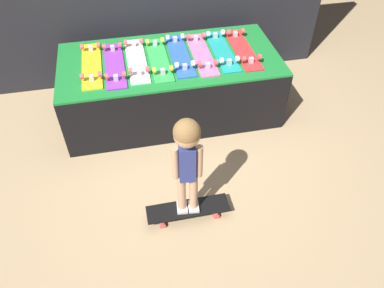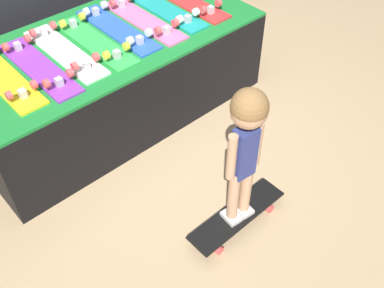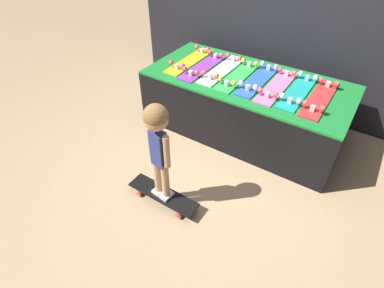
# 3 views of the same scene
# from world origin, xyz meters

# --- Properties ---
(ground_plane) EXTENTS (16.00, 16.00, 0.00)m
(ground_plane) POSITION_xyz_m (0.00, 0.00, 0.00)
(ground_plane) COLOR tan
(back_wall) EXTENTS (3.71, 0.10, 2.30)m
(back_wall) POSITION_xyz_m (0.00, 1.36, 1.15)
(back_wall) COLOR black
(back_wall) RESTS_ON ground_plane
(display_rack) EXTENTS (2.10, 1.01, 0.63)m
(display_rack) POSITION_xyz_m (0.00, 0.64, 0.32)
(display_rack) COLOR black
(display_rack) RESTS_ON ground_plane
(skateboard_yellow_on_rack) EXTENTS (0.18, 0.78, 0.09)m
(skateboard_yellow_on_rack) POSITION_xyz_m (-0.73, 0.66, 0.65)
(skateboard_yellow_on_rack) COLOR yellow
(skateboard_yellow_on_rack) RESTS_ON display_rack
(skateboard_purple_on_rack) EXTENTS (0.18, 0.78, 0.09)m
(skateboard_purple_on_rack) POSITION_xyz_m (-0.52, 0.62, 0.65)
(skateboard_purple_on_rack) COLOR purple
(skateboard_purple_on_rack) RESTS_ON display_rack
(skateboard_white_on_rack) EXTENTS (0.18, 0.78, 0.09)m
(skateboard_white_on_rack) POSITION_xyz_m (-0.31, 0.66, 0.65)
(skateboard_white_on_rack) COLOR white
(skateboard_white_on_rack) RESTS_ON display_rack
(skateboard_green_on_rack) EXTENTS (0.18, 0.78, 0.09)m
(skateboard_green_on_rack) POSITION_xyz_m (-0.10, 0.63, 0.65)
(skateboard_green_on_rack) COLOR green
(skateboard_green_on_rack) RESTS_ON display_rack
(skateboard_blue_on_rack) EXTENTS (0.18, 0.78, 0.09)m
(skateboard_blue_on_rack) POSITION_xyz_m (0.10, 0.67, 0.65)
(skateboard_blue_on_rack) COLOR blue
(skateboard_blue_on_rack) RESTS_ON display_rack
(skateboard_pink_on_rack) EXTENTS (0.18, 0.78, 0.09)m
(skateboard_pink_on_rack) POSITION_xyz_m (0.31, 0.64, 0.65)
(skateboard_pink_on_rack) COLOR pink
(skateboard_pink_on_rack) RESTS_ON display_rack
(skateboard_teal_on_rack) EXTENTS (0.18, 0.78, 0.09)m
(skateboard_teal_on_rack) POSITION_xyz_m (0.52, 0.66, 0.65)
(skateboard_teal_on_rack) COLOR teal
(skateboard_teal_on_rack) RESTS_ON display_rack
(skateboard_red_on_rack) EXTENTS (0.18, 0.78, 0.09)m
(skateboard_red_on_rack) POSITION_xyz_m (0.73, 0.65, 0.65)
(skateboard_red_on_rack) COLOR red
(skateboard_red_on_rack) RESTS_ON display_rack
(skateboard_on_floor) EXTENTS (0.66, 0.18, 0.09)m
(skateboard_on_floor) POSITION_xyz_m (-0.10, -0.72, 0.07)
(skateboard_on_floor) COLOR black
(skateboard_on_floor) RESTS_ON ground_plane
(child) EXTENTS (0.22, 0.18, 0.91)m
(child) POSITION_xyz_m (-0.10, -0.72, 0.73)
(child) COLOR silver
(child) RESTS_ON skateboard_on_floor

